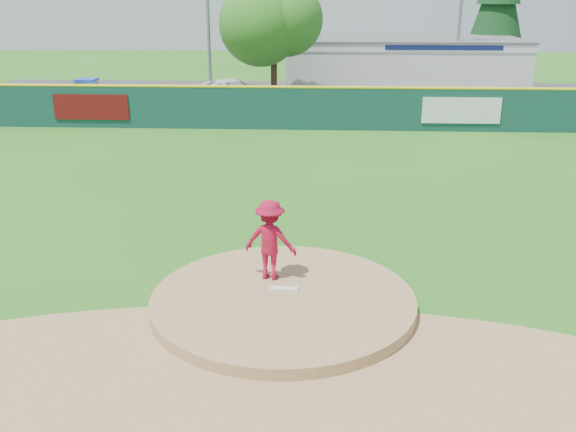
# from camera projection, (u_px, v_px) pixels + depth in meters

# --- Properties ---
(ground) EXTENTS (120.00, 120.00, 0.00)m
(ground) POSITION_uv_depth(u_px,v_px,m) (283.00, 306.00, 13.38)
(ground) COLOR #286B19
(ground) RESTS_ON ground
(pitchers_mound) EXTENTS (5.50, 5.50, 0.50)m
(pitchers_mound) POSITION_uv_depth(u_px,v_px,m) (283.00, 306.00, 13.38)
(pitchers_mound) COLOR #9E774C
(pitchers_mound) RESTS_ON ground
(pitching_rubber) EXTENTS (0.60, 0.15, 0.04)m
(pitching_rubber) POSITION_uv_depth(u_px,v_px,m) (284.00, 288.00, 13.57)
(pitching_rubber) COLOR white
(pitching_rubber) RESTS_ON pitchers_mound
(infield_dirt_arc) EXTENTS (15.40, 15.40, 0.01)m
(infield_dirt_arc) POSITION_uv_depth(u_px,v_px,m) (272.00, 391.00, 10.55)
(infield_dirt_arc) COLOR #9E774C
(infield_dirt_arc) RESTS_ON ground
(parking_lot) EXTENTS (44.00, 16.00, 0.02)m
(parking_lot) POSITION_uv_depth(u_px,v_px,m) (309.00, 99.00, 38.81)
(parking_lot) COLOR #38383A
(parking_lot) RESTS_ON ground
(pitcher) EXTENTS (1.27, 0.90, 1.78)m
(pitcher) POSITION_uv_depth(u_px,v_px,m) (270.00, 240.00, 13.85)
(pitcher) COLOR #A20D2D
(pitcher) RESTS_ON pitchers_mound
(van) EXTENTS (5.67, 3.94, 1.44)m
(van) POSITION_uv_depth(u_px,v_px,m) (236.00, 92.00, 36.80)
(van) COLOR white
(van) RESTS_ON parking_lot
(pool_building_grp) EXTENTS (15.20, 8.20, 3.31)m
(pool_building_grp) POSITION_uv_depth(u_px,v_px,m) (401.00, 63.00, 42.67)
(pool_building_grp) COLOR silver
(pool_building_grp) RESTS_ON ground
(fence_banners) EXTENTS (21.00, 0.04, 1.20)m
(fence_banners) POSITION_uv_depth(u_px,v_px,m) (274.00, 109.00, 30.00)
(fence_banners) COLOR #5F0D0D
(fence_banners) RESTS_ON ground
(playground_slide) EXTENTS (1.07, 3.02, 1.67)m
(playground_slide) POSITION_uv_depth(u_px,v_px,m) (87.00, 94.00, 35.33)
(playground_slide) COLOR blue
(playground_slide) RESTS_ON ground
(outfield_fence) EXTENTS (40.00, 0.14, 2.07)m
(outfield_fence) POSITION_uv_depth(u_px,v_px,m) (306.00, 107.00, 29.97)
(outfield_fence) COLOR #123A35
(outfield_fence) RESTS_ON ground
(deciduous_tree) EXTENTS (5.60, 5.60, 7.36)m
(deciduous_tree) POSITION_uv_depth(u_px,v_px,m) (274.00, 23.00, 35.51)
(deciduous_tree) COLOR #382314
(deciduous_tree) RESTS_ON ground
(conifer_tree) EXTENTS (4.40, 4.40, 9.50)m
(conifer_tree) POSITION_uv_depth(u_px,v_px,m) (499.00, 1.00, 44.81)
(conifer_tree) COLOR #382314
(conifer_tree) RESTS_ON ground
(light_pole_right) EXTENTS (1.75, 0.25, 10.00)m
(light_pole_right) POSITION_uv_depth(u_px,v_px,m) (461.00, 3.00, 38.41)
(light_pole_right) COLOR gray
(light_pole_right) RESTS_ON ground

